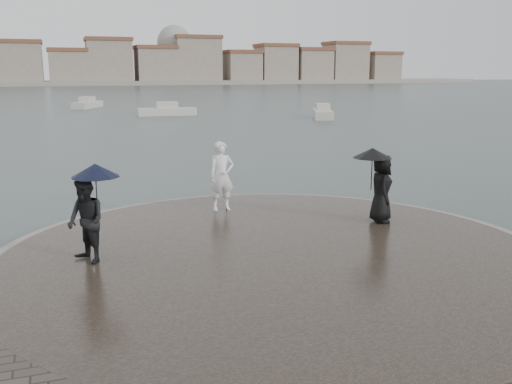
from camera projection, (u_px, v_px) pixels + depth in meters
name	position (u px, v px, depth m)	size (l,w,h in m)	color
ground	(353.00, 337.00, 9.30)	(400.00, 400.00, 0.00)	#2B3835
kerb_ring	(276.00, 261.00, 12.49)	(12.50, 12.50, 0.32)	gray
quay_tip	(276.00, 260.00, 12.49)	(11.90, 11.90, 0.36)	#2D261E
statue	(222.00, 176.00, 16.04)	(0.71, 0.47, 1.95)	white
visitor_left	(88.00, 210.00, 11.66)	(1.24, 1.13, 2.04)	black
visitor_right	(379.00, 180.00, 14.75)	(1.19, 1.12, 1.95)	black
far_skyline	(44.00, 65.00, 154.31)	(260.00, 20.00, 37.00)	gray
boats	(138.00, 113.00, 52.11)	(34.44, 30.53, 1.50)	beige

